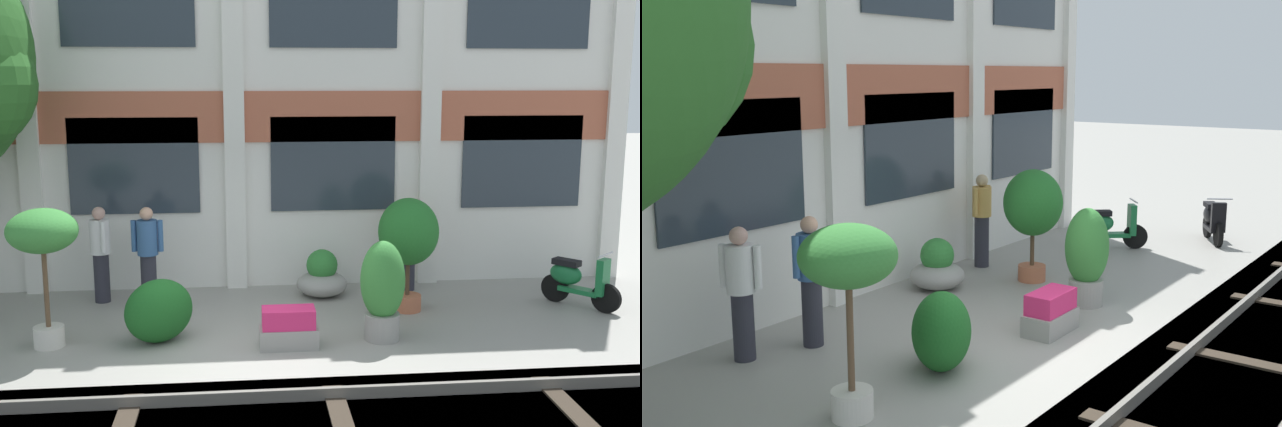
% 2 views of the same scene
% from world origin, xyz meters
% --- Properties ---
extents(ground_plane, '(80.00, 80.00, 0.00)m').
position_xyz_m(ground_plane, '(0.00, 0.00, 0.00)').
color(ground_plane, gray).
extents(apartment_facade, '(14.49, 0.64, 7.31)m').
position_xyz_m(apartment_facade, '(-0.00, 3.41, 3.65)').
color(apartment_facade, silver).
rests_on(apartment_facade, ground).
extents(potted_plant_low_pan, '(0.99, 0.99, 1.87)m').
position_xyz_m(potted_plant_low_pan, '(2.79, 1.44, 1.26)').
color(potted_plant_low_pan, '#B76647').
rests_on(potted_plant_low_pan, ground).
extents(potted_plant_wide_bowl, '(0.89, 0.89, 0.83)m').
position_xyz_m(potted_plant_wide_bowl, '(1.48, 2.42, 0.33)').
color(potted_plant_wide_bowl, gray).
rests_on(potted_plant_wide_bowl, ground).
extents(potted_plant_stone_basin, '(0.65, 0.65, 1.47)m').
position_xyz_m(potted_plant_stone_basin, '(2.12, 0.10, 0.77)').
color(potted_plant_stone_basin, gray).
rests_on(potted_plant_stone_basin, ground).
extents(potted_plant_square_trough, '(0.83, 0.44, 0.57)m').
position_xyz_m(potted_plant_square_trough, '(0.74, -0.07, 0.27)').
color(potted_plant_square_trough, gray).
rests_on(potted_plant_square_trough, ground).
extents(potted_plant_terracotta_small, '(0.98, 0.98, 2.00)m').
position_xyz_m(potted_plant_terracotta_small, '(-2.65, 0.30, 1.55)').
color(potted_plant_terracotta_small, beige).
rests_on(potted_plant_terracotta_small, ground).
extents(scooter_second_parked, '(0.94, 1.13, 0.98)m').
position_xyz_m(scooter_second_parked, '(5.66, 1.37, 0.44)').
color(scooter_second_parked, black).
rests_on(scooter_second_parked, ground).
extents(resident_by_doorway, '(0.34, 0.49, 1.65)m').
position_xyz_m(resident_by_doorway, '(-2.29, 2.45, 0.88)').
color(resident_by_doorway, '#282833').
rests_on(resident_by_doorway, ground).
extents(resident_watching_tracks, '(0.53, 0.34, 1.67)m').
position_xyz_m(resident_watching_tracks, '(3.06, 2.64, 0.89)').
color(resident_watching_tracks, '#282833').
rests_on(resident_watching_tracks, ground).
extents(resident_near_plants, '(0.53, 0.34, 1.68)m').
position_xyz_m(resident_near_plants, '(-1.46, 2.14, 0.90)').
color(resident_near_plants, '#282833').
rests_on(resident_near_plants, ground).
extents(topiary_hedge, '(1.25, 1.17, 0.93)m').
position_xyz_m(topiary_hedge, '(-1.11, 0.35, 0.46)').
color(topiary_hedge, '#19561E').
rests_on(topiary_hedge, ground).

